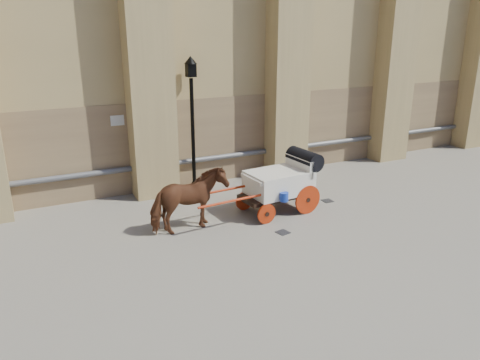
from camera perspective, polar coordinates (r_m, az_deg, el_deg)
ground at (r=13.00m, az=-1.35°, el=-5.93°), size 90.00×90.00×0.00m
horse at (r=12.60m, az=-6.26°, el=-2.55°), size 2.15×1.16×1.74m
carriage at (r=13.96m, az=5.23°, el=-0.02°), size 4.13×1.54×1.78m
street_lamp at (r=15.62m, az=-5.82°, el=7.27°), size 0.41×0.41×4.42m
drain_grate_near at (r=12.80m, az=5.24°, el=-6.37°), size 0.38×0.38×0.01m
drain_grate_far at (r=15.21m, az=10.61°, el=-2.51°), size 0.34×0.34×0.01m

